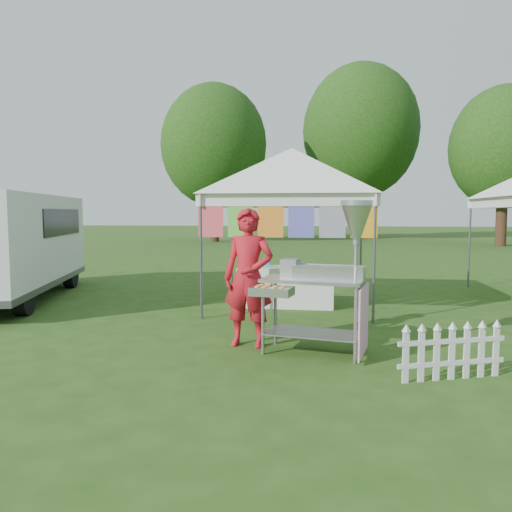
# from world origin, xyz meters

# --- Properties ---
(ground) EXTENTS (120.00, 120.00, 0.00)m
(ground) POSITION_xyz_m (0.00, 0.00, 0.00)
(ground) COLOR #264814
(ground) RESTS_ON ground
(canopy_main) EXTENTS (4.24, 4.24, 3.45)m
(canopy_main) POSITION_xyz_m (0.00, 3.49, 2.99)
(canopy_main) COLOR #59595E
(canopy_main) RESTS_ON ground
(tree_left) EXTENTS (6.40, 6.40, 9.53)m
(tree_left) POSITION_xyz_m (-6.00, 24.00, 5.83)
(tree_left) COLOR #391E14
(tree_left) RESTS_ON ground
(tree_mid) EXTENTS (7.60, 7.60, 11.52)m
(tree_mid) POSITION_xyz_m (3.00, 28.00, 7.14)
(tree_mid) COLOR #391E14
(tree_mid) RESTS_ON ground
(tree_right) EXTENTS (5.60, 5.60, 8.42)m
(tree_right) POSITION_xyz_m (10.00, 22.00, 5.18)
(tree_right) COLOR #391E14
(tree_right) RESTS_ON ground
(donut_cart) EXTENTS (1.53, 0.95, 1.93)m
(donut_cart) POSITION_xyz_m (0.68, 0.18, 1.14)
(donut_cart) COLOR gray
(donut_cart) RESTS_ON ground
(vendor) EXTENTS (0.72, 0.52, 1.85)m
(vendor) POSITION_xyz_m (-0.37, 0.46, 0.92)
(vendor) COLOR #B11520
(vendor) RESTS_ON ground
(cargo_van) EXTENTS (3.27, 5.49, 2.14)m
(cargo_van) POSITION_xyz_m (-5.85, 3.39, 1.15)
(cargo_van) COLOR silver
(cargo_van) RESTS_ON ground
(picket_fence) EXTENTS (1.19, 0.45, 0.56)m
(picket_fence) POSITION_xyz_m (1.98, -0.59, 0.29)
(picket_fence) COLOR silver
(picket_fence) RESTS_ON ground
(display_table) EXTENTS (1.80, 0.70, 0.75)m
(display_table) POSITION_xyz_m (-0.09, 3.39, 0.38)
(display_table) COLOR white
(display_table) RESTS_ON ground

